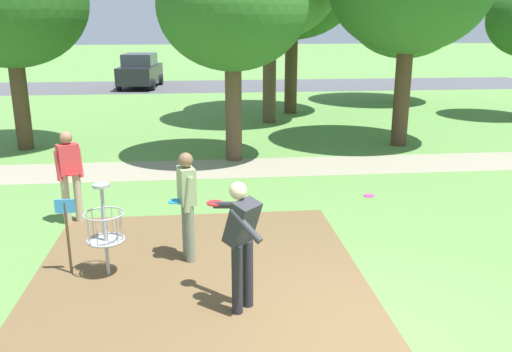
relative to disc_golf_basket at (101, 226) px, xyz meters
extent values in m
plane|color=#5B8942|center=(3.42, -1.97, -0.75)|extent=(160.00, 160.00, 0.00)
cube|color=brown|center=(1.38, 0.01, -0.75)|extent=(4.79, 4.81, 0.01)
cylinder|color=#9E9EA3|center=(0.06, -0.01, -0.08)|extent=(0.05, 0.05, 1.35)
cylinder|color=#9E9EA3|center=(0.06, -0.01, 0.62)|extent=(0.24, 0.24, 0.04)
torus|color=#9E9EA3|center=(0.06, -0.01, 0.20)|extent=(0.58, 0.58, 0.02)
torus|color=#9E9EA3|center=(0.06, -0.01, -0.20)|extent=(0.55, 0.55, 0.03)
cylinder|color=#9E9EA3|center=(0.06, -0.01, -0.22)|extent=(0.48, 0.48, 0.02)
cylinder|color=gray|center=(0.30, -0.01, 0.00)|extent=(0.01, 0.01, 0.40)
cylinder|color=gray|center=(0.25, 0.13, 0.00)|extent=(0.01, 0.01, 0.40)
cylinder|color=gray|center=(0.13, 0.22, 0.00)|extent=(0.01, 0.01, 0.40)
cylinder|color=gray|center=(-0.01, 0.22, 0.00)|extent=(0.01, 0.01, 0.40)
cylinder|color=gray|center=(-0.13, 0.13, 0.00)|extent=(0.01, 0.01, 0.40)
cylinder|color=gray|center=(-0.18, -0.01, 0.00)|extent=(0.01, 0.01, 0.40)
cylinder|color=gray|center=(-0.13, -0.15, 0.00)|extent=(0.01, 0.01, 0.40)
cylinder|color=gray|center=(-0.01, -0.24, 0.00)|extent=(0.01, 0.01, 0.40)
cylinder|color=gray|center=(0.13, -0.24, 0.00)|extent=(0.01, 0.01, 0.40)
cylinder|color=gray|center=(0.25, -0.15, 0.00)|extent=(0.01, 0.01, 0.40)
cylinder|color=#4C3823|center=(-0.49, 0.09, -0.20)|extent=(0.04, 0.04, 1.10)
cube|color=#3384C6|center=(-0.49, 0.09, 0.30)|extent=(0.28, 0.03, 0.20)
cylinder|color=tan|center=(-0.81, 2.29, -0.29)|extent=(0.14, 0.14, 0.92)
cylinder|color=tan|center=(-1.01, 2.18, -0.29)|extent=(0.14, 0.14, 0.92)
cube|color=#D1383D|center=(-0.91, 2.23, 0.45)|extent=(0.42, 0.37, 0.56)
sphere|color=#9E7051|center=(-0.91, 2.23, 0.85)|extent=(0.22, 0.22, 0.22)
cylinder|color=#D1383D|center=(-0.73, 2.31, 0.36)|extent=(0.16, 0.19, 0.55)
cylinder|color=#D1383D|center=(-1.06, 2.12, 0.36)|extent=(0.16, 0.19, 0.55)
cylinder|color=red|center=(-0.82, 2.08, 0.22)|extent=(0.22, 0.22, 0.02)
cylinder|color=slate|center=(1.26, 0.31, -0.29)|extent=(0.14, 0.14, 0.92)
cylinder|color=slate|center=(1.20, 0.52, -0.29)|extent=(0.14, 0.14, 0.92)
cube|color=#93A875|center=(1.23, 0.42, 0.45)|extent=(0.30, 0.40, 0.56)
sphere|color=brown|center=(1.23, 0.42, 0.85)|extent=(0.22, 0.22, 0.22)
cylinder|color=#93A875|center=(1.26, 0.23, 0.36)|extent=(0.18, 0.13, 0.55)
cylinder|color=#93A875|center=(1.16, 0.60, 0.36)|extent=(0.18, 0.13, 0.55)
cylinder|color=#1E93DB|center=(1.06, 0.37, 0.22)|extent=(0.22, 0.22, 0.02)
cylinder|color=#232328|center=(1.87, -1.28, -0.29)|extent=(0.14, 0.14, 0.92)
cylinder|color=#232328|center=(2.02, -1.12, -0.29)|extent=(0.14, 0.14, 0.92)
cube|color=#2D2D33|center=(1.95, -1.20, 0.45)|extent=(0.53, 0.52, 0.60)
sphere|color=beige|center=(1.90, -1.16, 0.85)|extent=(0.22, 0.22, 0.22)
cylinder|color=#2D2D33|center=(1.83, -0.88, 0.56)|extent=(0.49, 0.46, 0.21)
cylinder|color=red|center=(1.63, -0.69, 0.53)|extent=(0.22, 0.22, 0.02)
cylinder|color=#2D2D33|center=(1.97, -1.44, 0.49)|extent=(0.41, 0.39, 0.37)
cylinder|color=#E53D99|center=(4.99, 3.16, -0.74)|extent=(0.22, 0.22, 0.02)
cylinder|color=brown|center=(2.33, 6.59, 0.51)|extent=(0.43, 0.43, 2.52)
ellipsoid|color=#2D6623|center=(2.33, 6.59, 3.19)|extent=(3.78, 3.78, 3.22)
cylinder|color=brown|center=(3.96, 11.91, 0.81)|extent=(0.47, 0.47, 3.14)
cylinder|color=#422D1E|center=(10.49, 16.29, 0.35)|extent=(0.49, 0.49, 2.21)
ellipsoid|color=#428433|center=(10.49, 16.29, 3.40)|extent=(5.20, 5.20, 4.42)
cylinder|color=#4C3823|center=(7.35, 7.85, 0.69)|extent=(0.46, 0.46, 2.89)
cylinder|color=#4C3823|center=(-3.60, 8.47, 0.51)|extent=(0.45, 0.45, 2.52)
ellipsoid|color=#285B1E|center=(-3.60, 8.47, 3.35)|extent=(4.22, 4.22, 3.59)
cylinder|color=#4C3823|center=(5.07, 13.91, 0.80)|extent=(0.49, 0.49, 3.12)
cube|color=#4C4C51|center=(3.42, 23.38, -0.75)|extent=(36.00, 6.00, 0.01)
cube|color=black|center=(-1.77, 23.07, 0.00)|extent=(2.20, 4.36, 0.90)
cube|color=#2D333D|center=(-1.77, 23.07, 0.77)|extent=(1.79, 2.33, 0.64)
cylinder|color=black|center=(-2.54, 24.46, -0.45)|extent=(0.24, 0.61, 0.60)
cylinder|color=black|center=(-0.75, 24.28, -0.45)|extent=(0.24, 0.61, 0.60)
cylinder|color=black|center=(-2.79, 21.87, -0.45)|extent=(0.24, 0.61, 0.60)
cylinder|color=black|center=(-1.00, 21.69, -0.45)|extent=(0.24, 0.61, 0.60)
cube|color=gray|center=(3.42, 5.71, -0.75)|extent=(40.00, 1.82, 0.00)
camera|label=1|loc=(1.48, -7.40, 2.84)|focal=37.80mm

